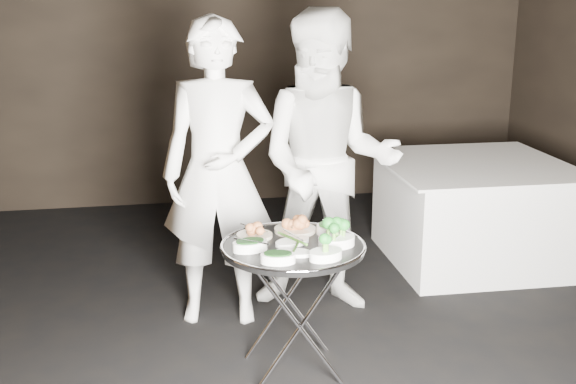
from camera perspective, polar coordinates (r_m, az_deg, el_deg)
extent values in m
cube|color=black|center=(6.77, -6.23, 11.66)|extent=(6.00, 0.05, 3.00)
cylinder|color=silver|center=(3.64, 0.94, -10.67)|extent=(0.47, 0.02, 0.69)
cylinder|color=silver|center=(3.64, 0.94, -10.67)|extent=(0.47, 0.02, 0.69)
cylinder|color=silver|center=(3.97, -0.08, -8.38)|extent=(0.47, 0.02, 0.69)
cylinder|color=silver|center=(3.97, -0.08, -8.38)|extent=(0.47, 0.02, 0.69)
cylinder|color=silver|center=(3.65, -2.68, -5.11)|extent=(0.02, 0.40, 0.02)
cylinder|color=silver|center=(3.72, 3.45, -4.72)|extent=(0.02, 0.40, 0.02)
cylinder|color=black|center=(3.67, 0.42, -4.43)|extent=(0.72, 0.72, 0.03)
torus|color=silver|center=(3.66, 0.42, -4.21)|extent=(0.74, 0.74, 0.02)
cylinder|color=beige|center=(3.78, -2.66, -3.45)|extent=(0.19, 0.19, 0.02)
cylinder|color=beige|center=(3.86, 0.56, -3.00)|extent=(0.22, 0.22, 0.02)
cylinder|color=white|center=(3.83, 3.23, -2.98)|extent=(0.13, 0.13, 0.05)
cylinder|color=silver|center=(3.77, -2.72, -2.82)|extent=(0.12, 0.16, 0.01)
cylinder|color=silver|center=(3.85, 0.57, -2.40)|extent=(0.08, 0.19, 0.01)
cylinder|color=silver|center=(3.81, 3.46, -2.61)|extent=(0.05, 0.19, 0.01)
cylinder|color=silver|center=(3.57, -2.92, -3.90)|extent=(0.16, 0.12, 0.01)
cylinder|color=silver|center=(3.64, 3.97, -3.49)|extent=(0.13, 0.16, 0.01)
cylinder|color=silver|center=(3.66, 0.39, -3.39)|extent=(0.07, 0.19, 0.01)
imported|color=white|center=(4.28, -5.54, 1.49)|extent=(0.72, 0.53, 1.83)
imported|color=white|center=(4.42, 3.13, 2.21)|extent=(1.07, 0.93, 1.86)
cube|color=white|center=(5.51, 14.28, -1.65)|extent=(1.17, 1.17, 0.73)
cube|color=white|center=(5.41, 14.55, 2.16)|extent=(1.32, 1.32, 0.02)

